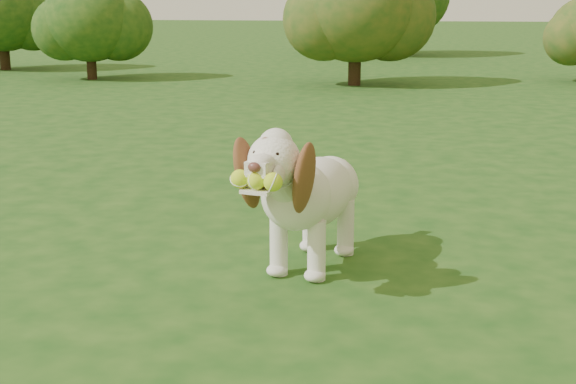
# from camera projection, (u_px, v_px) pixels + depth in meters

# --- Properties ---
(ground) EXTENTS (80.00, 80.00, 0.00)m
(ground) POSITION_uv_depth(u_px,v_px,m) (341.00, 253.00, 3.78)
(ground) COLOR #174313
(ground) RESTS_ON ground
(dog) EXTENTS (0.51, 1.04, 0.68)m
(dog) POSITION_uv_depth(u_px,v_px,m) (307.00, 190.00, 3.47)
(dog) COLOR white
(dog) RESTS_ON ground
(shrub_a) EXTENTS (1.39, 1.39, 1.44)m
(shrub_a) POSITION_uv_depth(u_px,v_px,m) (89.00, 21.00, 11.68)
(shrub_a) COLOR #382314
(shrub_a) RESTS_ON ground
(shrub_b) EXTENTS (1.68, 1.68, 1.74)m
(shrub_b) POSITION_uv_depth(u_px,v_px,m) (356.00, 9.00, 10.84)
(shrub_b) COLOR #382314
(shrub_b) RESTS_ON ground
(shrub_e) EXTENTS (1.63, 1.63, 1.69)m
(shrub_e) POSITION_uv_depth(u_px,v_px,m) (1.00, 9.00, 13.24)
(shrub_e) COLOR #382314
(shrub_e) RESTS_ON ground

